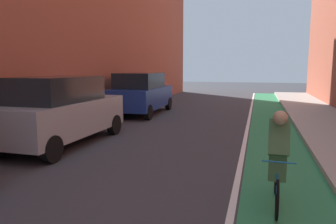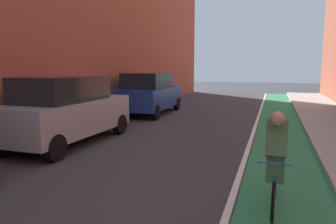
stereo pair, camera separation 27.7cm
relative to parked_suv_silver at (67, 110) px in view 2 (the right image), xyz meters
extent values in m
plane|color=#38383D|center=(2.87, -0.20, -1.02)|extent=(84.01, 84.01, 0.00)
cube|color=#2D8451|center=(5.99, 1.80, -1.01)|extent=(1.60, 38.19, 0.00)
cube|color=white|center=(5.09, 1.80, -1.01)|extent=(0.12, 38.19, 0.00)
cube|color=#9EA0A8|center=(0.00, 0.06, -0.21)|extent=(1.80, 4.44, 0.95)
cube|color=black|center=(0.00, -0.16, 0.59)|extent=(1.58, 2.67, 0.75)
cylinder|color=black|center=(-0.80, 1.73, -0.69)|extent=(0.22, 0.66, 0.66)
cylinder|color=black|center=(0.82, 1.72, -0.69)|extent=(0.22, 0.66, 0.66)
cylinder|color=black|center=(-0.82, -1.60, -0.69)|extent=(0.22, 0.66, 0.66)
cylinder|color=black|center=(0.80, -1.61, -0.69)|extent=(0.22, 0.66, 0.66)
cube|color=navy|center=(0.00, 6.51, -0.21)|extent=(2.07, 4.61, 0.95)
cube|color=black|center=(0.01, 6.28, 0.59)|extent=(1.78, 2.78, 0.75)
cylinder|color=black|center=(-0.94, 8.21, -0.69)|extent=(0.24, 0.67, 0.66)
cylinder|color=black|center=(0.84, 8.26, -0.69)|extent=(0.24, 0.67, 0.66)
cylinder|color=black|center=(-0.84, 4.76, -0.69)|extent=(0.24, 0.67, 0.66)
cylinder|color=black|center=(0.94, 4.80, -0.69)|extent=(0.24, 0.67, 0.66)
torus|color=black|center=(5.75, -3.10, -0.71)|extent=(0.06, 0.60, 0.60)
torus|color=black|center=(5.79, -2.05, -0.71)|extent=(0.06, 0.60, 0.60)
cylinder|color=#1966A5|center=(5.77, -2.57, -0.49)|extent=(0.07, 0.96, 0.33)
cylinder|color=#1966A5|center=(5.78, -2.39, -0.41)|extent=(0.04, 0.12, 0.55)
cylinder|color=#1966A5|center=(5.75, -3.02, -0.16)|extent=(0.48, 0.04, 0.02)
cube|color=#4C7247|center=(5.77, -2.47, -0.34)|extent=(0.29, 0.25, 0.56)
cube|color=#4C7247|center=(5.77, -2.60, 0.12)|extent=(0.33, 0.41, 0.60)
sphere|color=tan|center=(5.76, -2.75, 0.46)|extent=(0.22, 0.22, 0.22)
camera|label=1|loc=(5.42, -7.77, 1.21)|focal=33.66mm
camera|label=2|loc=(5.69, -7.68, 1.21)|focal=33.66mm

